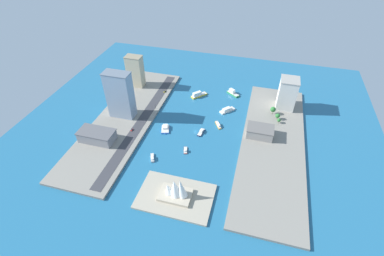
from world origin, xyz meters
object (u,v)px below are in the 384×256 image
Objects in this scene: ferry_yellow_fast at (198,95)px; carpark_squat_concrete at (260,132)px; taxi_yellow_cab at (165,91)px; ferry_white_commuter at (227,110)px; yacht_sleek_gray at (152,158)px; pickup_red at (132,130)px; hotel_broad_white at (287,94)px; traffic_light_waterfront at (155,106)px; opera_landmark at (176,190)px; warehouse_low_gray at (97,136)px; tugboat_red at (186,150)px; catamaran_blue at (165,129)px; tower_tall_glass at (120,95)px; ferry_green_doubledeck at (233,93)px; office_block_beige at (135,71)px; water_taxi_orange at (218,125)px; patrol_launch_navy at (201,132)px.

carpark_squat_concrete reaches higher than ferry_yellow_fast.
ferry_white_commuter is at bearing 168.56° from taxi_yellow_cab.
ferry_white_commuter is 1.49× the size of yacht_sleek_gray.
pickup_red is at bearing 84.44° from taxi_yellow_cab.
traffic_light_waterfront is (164.45, 50.20, -16.40)m from hotel_broad_white.
opera_landmark is at bearing 118.90° from traffic_light_waterfront.
warehouse_low_gray is 40.44m from pickup_red.
yacht_sleek_gray reaches higher than tugboat_red.
ferry_yellow_fast reaches higher than tugboat_red.
hotel_broad_white is at bearing -179.10° from ferry_yellow_fast.
carpark_squat_concrete is at bearing -149.46° from tugboat_red.
tower_tall_glass is (60.52, -10.72, 31.43)m from catamaran_blue.
traffic_light_waterfront is (-41.69, -75.44, -2.06)m from warehouse_low_gray.
ferry_yellow_fast is 50.11m from ferry_green_doubledeck.
office_block_beige is at bearing -45.77° from traffic_light_waterfront.
opera_landmark reaches higher than yacht_sleek_gray.
pickup_red is at bearing 110.51° from office_block_beige.
hotel_broad_white reaches higher than opera_landmark.
tower_tall_glass is 45.45m from pickup_red.
office_block_beige reaches higher than carpark_squat_concrete.
ferry_white_commuter is 3.93× the size of taxi_yellow_cab.
tower_tall_glass is (121.46, 13.84, 31.58)m from water_taxi_orange.
hotel_broad_white reaches higher than ferry_green_doubledeck.
taxi_yellow_cab reaches higher than pickup_red.
yacht_sleek_gray is 71.54m from warehouse_low_gray.
water_taxi_orange is 118.01m from opera_landmark.
ferry_white_commuter is at bearing 89.07° from ferry_green_doubledeck.
taxi_yellow_cab is (-32.21, -66.16, -29.20)m from tower_tall_glass.
ferry_yellow_fast is 0.54× the size of warehouse_low_gray.
ferry_white_commuter is 3.16× the size of traffic_light_waterfront.
carpark_squat_concrete is 0.67× the size of office_block_beige.
traffic_light_waterfront is (-2.40, 42.77, 3.37)m from taxi_yellow_cab.
ferry_white_commuter is 56.93m from patrol_launch_navy.
patrol_launch_navy is 0.26× the size of tower_tall_glass.
carpark_squat_concrete reaches higher than tugboat_red.
water_taxi_orange is (-60.94, -24.57, -0.15)m from catamaran_blue.
water_taxi_orange is at bearing 156.34° from office_block_beige.
ferry_green_doubledeck reaches higher than patrol_launch_navy.
tugboat_red is at bearing 47.54° from hotel_broad_white.
tower_tall_glass is (63.47, -60.98, 31.64)m from yacht_sleek_gray.
traffic_light_waterfront is (137.69, -17.95, -1.56)m from carpark_squat_concrete.
tower_tall_glass reaches higher than carpark_squat_concrete.
opera_landmark is (-23.33, 174.24, 7.89)m from ferry_yellow_fast.
opera_landmark reaches higher than ferry_yellow_fast.
hotel_broad_white is (-118.27, -1.86, 20.72)m from ferry_yellow_fast.
water_taxi_orange is at bearing -127.78° from yacht_sleek_gray.
warehouse_low_gray is (133.82, 99.09, 7.23)m from ferry_white_commuter.
water_taxi_orange is at bearing -9.38° from carpark_squat_concrete.
yacht_sleek_gray is (31.48, 20.78, 0.24)m from tugboat_red.
taxi_yellow_cab is (31.25, -127.14, 2.44)m from yacht_sleek_gray.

